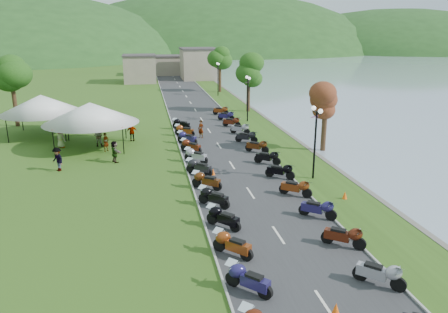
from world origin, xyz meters
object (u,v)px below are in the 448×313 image
pedestrian_b (99,146)px  vendor_tent_main (92,125)px  pedestrian_c (59,171)px  pedestrian_a (107,151)px

pedestrian_b → vendor_tent_main: bearing=46.9°
vendor_tent_main → pedestrian_c: 7.03m
pedestrian_a → pedestrian_c: pedestrian_c is taller
pedestrian_b → pedestrian_c: 7.14m
vendor_tent_main → pedestrian_b: (0.48, 0.27, -2.00)m
vendor_tent_main → pedestrian_b: vendor_tent_main is taller
pedestrian_a → pedestrian_b: (-0.76, 1.82, 0.00)m
pedestrian_c → pedestrian_a: bearing=107.5°
pedestrian_b → pedestrian_c: (-2.32, -6.75, 0.00)m
pedestrian_b → pedestrian_c: pedestrian_b is taller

